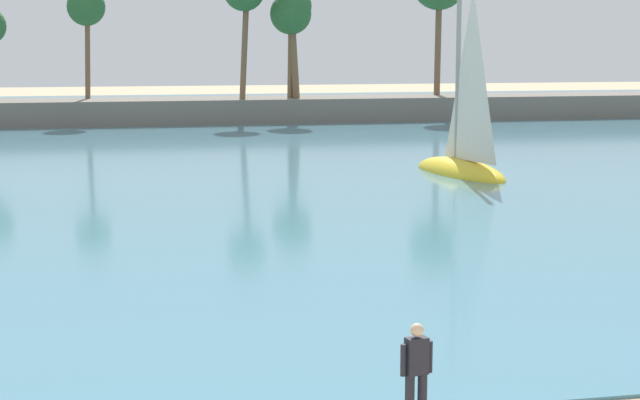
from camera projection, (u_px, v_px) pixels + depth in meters
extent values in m
cube|color=teal|center=(117.00, 137.00, 64.69)|extent=(220.00, 100.61, 0.06)
cube|color=slate|center=(113.00, 112.00, 74.52)|extent=(95.16, 6.00, 1.80)
cylinder|color=brown|center=(438.00, 39.00, 79.75)|extent=(0.49, 0.68, 8.47)
cylinder|color=brown|center=(291.00, 56.00, 75.57)|extent=(0.55, 0.45, 6.04)
sphere|color=#285B2D|center=(291.00, 14.00, 75.12)|extent=(2.98, 2.98, 2.98)
cylinder|color=brown|center=(294.00, 52.00, 75.37)|extent=(0.80, 0.88, 6.59)
sphere|color=#285B2D|center=(294.00, 6.00, 74.87)|extent=(2.59, 2.59, 2.59)
cylinder|color=brown|center=(88.00, 53.00, 74.71)|extent=(0.53, 0.68, 6.51)
sphere|color=#285B2D|center=(86.00, 7.00, 74.22)|extent=(2.70, 2.70, 2.70)
cylinder|color=brown|center=(245.00, 45.00, 74.52)|extent=(0.86, 0.77, 7.67)
cylinder|color=#23232D|center=(422.00, 400.00, 16.27)|extent=(0.15, 0.15, 0.86)
cube|color=#23232D|center=(417.00, 356.00, 16.12)|extent=(0.37, 0.26, 0.58)
sphere|color=beige|center=(417.00, 330.00, 16.05)|extent=(0.21, 0.21, 0.21)
cylinder|color=#23232D|center=(430.00, 357.00, 16.21)|extent=(0.09, 0.09, 0.50)
cylinder|color=#23232D|center=(403.00, 360.00, 16.03)|extent=(0.09, 0.09, 0.50)
ellipsoid|color=yellow|center=(460.00, 174.00, 46.70)|extent=(3.22, 7.23, 1.40)
cylinder|color=gray|center=(458.00, 59.00, 46.26)|extent=(0.21, 0.21, 8.73)
pyramid|color=silver|center=(472.00, 75.00, 45.27)|extent=(0.73, 3.13, 7.42)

